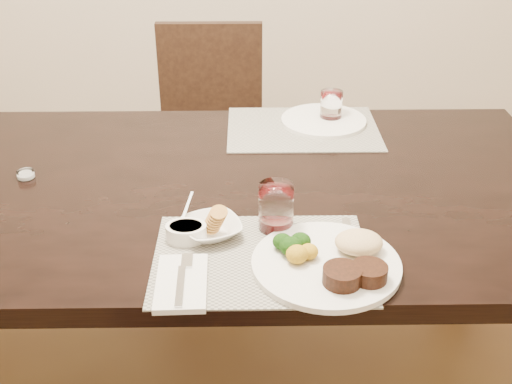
{
  "coord_description": "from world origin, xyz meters",
  "views": [
    {
      "loc": [
        0.15,
        -1.47,
        1.55
      ],
      "look_at": [
        0.17,
        -0.17,
        0.82
      ],
      "focal_mm": 45.0,
      "sensor_mm": 36.0,
      "label": 1
    }
  ],
  "objects_px": {
    "chair_far": "(211,127)",
    "steak_knife": "(355,258)",
    "wine_glass_near": "(276,209)",
    "far_plate": "(324,120)",
    "dinner_plate": "(334,261)",
    "cracker_bowl": "(211,228)"
  },
  "relations": [
    {
      "from": "chair_far",
      "to": "dinner_plate",
      "type": "xyz_separation_m",
      "value": [
        0.32,
        -1.31,
        0.27
      ]
    },
    {
      "from": "chair_far",
      "to": "dinner_plate",
      "type": "height_order",
      "value": "chair_far"
    },
    {
      "from": "dinner_plate",
      "to": "far_plate",
      "type": "height_order",
      "value": "dinner_plate"
    },
    {
      "from": "chair_far",
      "to": "wine_glass_near",
      "type": "height_order",
      "value": "chair_far"
    },
    {
      "from": "steak_knife",
      "to": "far_plate",
      "type": "bearing_deg",
      "value": 90.37
    },
    {
      "from": "dinner_plate",
      "to": "far_plate",
      "type": "relative_size",
      "value": 1.18
    },
    {
      "from": "steak_knife",
      "to": "cracker_bowl",
      "type": "distance_m",
      "value": 0.33
    },
    {
      "from": "chair_far",
      "to": "far_plate",
      "type": "relative_size",
      "value": 3.39
    },
    {
      "from": "chair_far",
      "to": "far_plate",
      "type": "distance_m",
      "value": 0.72
    },
    {
      "from": "steak_knife",
      "to": "far_plate",
      "type": "xyz_separation_m",
      "value": [
        0.01,
        0.74,
        0.0
      ]
    },
    {
      "from": "chair_far",
      "to": "steak_knife",
      "type": "distance_m",
      "value": 1.37
    },
    {
      "from": "steak_knife",
      "to": "cracker_bowl",
      "type": "relative_size",
      "value": 1.46
    },
    {
      "from": "dinner_plate",
      "to": "cracker_bowl",
      "type": "distance_m",
      "value": 0.29
    },
    {
      "from": "wine_glass_near",
      "to": "far_plate",
      "type": "distance_m",
      "value": 0.64
    },
    {
      "from": "dinner_plate",
      "to": "far_plate",
      "type": "bearing_deg",
      "value": 61.52
    },
    {
      "from": "dinner_plate",
      "to": "wine_glass_near",
      "type": "relative_size",
      "value": 2.82
    },
    {
      "from": "steak_knife",
      "to": "wine_glass_near",
      "type": "bearing_deg",
      "value": 142.72
    },
    {
      "from": "steak_knife",
      "to": "far_plate",
      "type": "relative_size",
      "value": 0.94
    },
    {
      "from": "cracker_bowl",
      "to": "far_plate",
      "type": "distance_m",
      "value": 0.72
    },
    {
      "from": "steak_knife",
      "to": "wine_glass_near",
      "type": "height_order",
      "value": "wine_glass_near"
    },
    {
      "from": "dinner_plate",
      "to": "wine_glass_near",
      "type": "bearing_deg",
      "value": 101.91
    },
    {
      "from": "cracker_bowl",
      "to": "far_plate",
      "type": "xyz_separation_m",
      "value": [
        0.32,
        0.64,
        -0.01
      ]
    }
  ]
}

